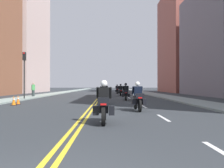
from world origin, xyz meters
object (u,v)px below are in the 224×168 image
object	(u,v)px
motorcycle_4	(105,92)
traffic_light_near	(24,67)
motorcycle_5	(121,91)
pedestrian_2	(33,90)
motorcycle_6	(106,91)
motorcycle_7	(117,90)
traffic_cone_2	(14,101)
motorcycle_2	(104,95)
motorcycle_3	(126,93)
traffic_cone_0	(18,100)
motorcycle_0	(104,106)
motorcycle_1	(138,99)

from	to	relation	value
motorcycle_4	traffic_light_near	size ratio (longest dim) A/B	0.45
motorcycle_5	pedestrian_2	bearing A→B (deg)	-160.30
traffic_light_near	pedestrian_2	xyz separation A→B (m)	(-0.77, 5.74, -2.35)
motorcycle_4	pedestrian_2	distance (m)	8.81
motorcycle_6	motorcycle_7	bearing A→B (deg)	66.44
traffic_light_near	pedestrian_2	size ratio (longest dim) A/B	2.68
motorcycle_4	traffic_cone_2	distance (m)	13.24
motorcycle_6	motorcycle_7	world-z (taller)	motorcycle_7
motorcycle_7	pedestrian_2	world-z (taller)	pedestrian_2
motorcycle_2	motorcycle_3	size ratio (longest dim) A/B	0.94
motorcycle_4	motorcycle_2	bearing A→B (deg)	-89.00
motorcycle_7	pedestrian_2	xyz separation A→B (m)	(-10.58, -13.74, 0.24)
traffic_cone_0	traffic_cone_2	size ratio (longest dim) A/B	1.02
motorcycle_6	motorcycle_0	bearing A→B (deg)	-93.08
traffic_light_near	motorcycle_3	bearing A→B (deg)	-4.49
motorcycle_4	traffic_cone_2	bearing A→B (deg)	-117.56
traffic_cone_2	pedestrian_2	world-z (taller)	pedestrian_2
motorcycle_4	motorcycle_5	size ratio (longest dim) A/B	0.95
motorcycle_0	motorcycle_3	bearing A→B (deg)	83.64
motorcycle_4	motorcycle_6	xyz separation A→B (m)	(0.01, 9.97, -0.00)
motorcycle_1	pedestrian_2	world-z (taller)	pedestrian_2
traffic_cone_2	motorcycle_0	bearing A→B (deg)	-53.51
traffic_cone_0	pedestrian_2	distance (m)	12.28
motorcycle_4	motorcycle_5	bearing A→B (deg)	69.92
motorcycle_2	traffic_cone_0	world-z (taller)	motorcycle_2
motorcycle_2	motorcycle_7	xyz separation A→B (m)	(1.89, 25.22, 0.02)
motorcycle_0	motorcycle_6	world-z (taller)	motorcycle_6
motorcycle_6	traffic_cone_0	bearing A→B (deg)	-110.45
motorcycle_3	motorcycle_6	bearing A→B (deg)	99.96
motorcycle_0	motorcycle_6	size ratio (longest dim) A/B	1.00
motorcycle_4	traffic_cone_0	world-z (taller)	motorcycle_4
motorcycle_4	pedestrian_2	xyz separation A→B (m)	(-8.70, 1.32, 0.26)
motorcycle_1	motorcycle_7	bearing A→B (deg)	87.93
traffic_cone_0	traffic_cone_2	world-z (taller)	traffic_cone_0
motorcycle_7	traffic_cone_0	world-z (taller)	motorcycle_7
motorcycle_0	traffic_light_near	size ratio (longest dim) A/B	0.46
motorcycle_2	motorcycle_4	world-z (taller)	motorcycle_4
motorcycle_0	motorcycle_3	world-z (taller)	motorcycle_3
traffic_light_near	motorcycle_4	bearing A→B (deg)	29.16
traffic_cone_2	pedestrian_2	distance (m)	13.17
pedestrian_2	motorcycle_5	bearing A→B (deg)	163.59
traffic_light_near	motorcycle_0	bearing A→B (deg)	-63.14
motorcycle_5	traffic_light_near	xyz separation A→B (m)	(-9.95, -9.65, 2.58)
motorcycle_1	motorcycle_4	world-z (taller)	motorcycle_4
motorcycle_2	traffic_cone_0	distance (m)	6.37
traffic_cone_0	traffic_light_near	world-z (taller)	traffic_light_near
motorcycle_2	traffic_light_near	xyz separation A→B (m)	(-7.92, 5.74, 2.61)
motorcycle_4	traffic_cone_0	distance (m)	12.46
motorcycle_3	traffic_cone_2	distance (m)	10.53
motorcycle_0	motorcycle_7	world-z (taller)	motorcycle_7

